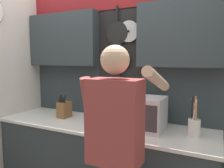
{
  "coord_description": "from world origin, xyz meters",
  "views": [
    {
      "loc": [
        1.1,
        -1.95,
        1.57
      ],
      "look_at": [
        0.02,
        0.22,
        1.29
      ],
      "focal_mm": 35.0,
      "sensor_mm": 36.0,
      "label": 1
    }
  ],
  "objects_px": {
    "microwave": "(140,113)",
    "utensil_crock": "(194,125)",
    "person": "(116,139)",
    "knife_block": "(64,109)"
  },
  "relations": [
    {
      "from": "utensil_crock",
      "to": "person",
      "type": "relative_size",
      "value": 0.21
    },
    {
      "from": "utensil_crock",
      "to": "microwave",
      "type": "bearing_deg",
      "value": -179.84
    },
    {
      "from": "microwave",
      "to": "knife_block",
      "type": "xyz_separation_m",
      "value": [
        -0.92,
        0.0,
        -0.06
      ]
    },
    {
      "from": "utensil_crock",
      "to": "person",
      "type": "xyz_separation_m",
      "value": [
        -0.48,
        -0.61,
        -0.0
      ]
    },
    {
      "from": "microwave",
      "to": "utensil_crock",
      "type": "height_order",
      "value": "utensil_crock"
    },
    {
      "from": "microwave",
      "to": "person",
      "type": "height_order",
      "value": "person"
    },
    {
      "from": "utensil_crock",
      "to": "person",
      "type": "bearing_deg",
      "value": -128.14
    },
    {
      "from": "knife_block",
      "to": "microwave",
      "type": "bearing_deg",
      "value": -0.03
    },
    {
      "from": "microwave",
      "to": "utensil_crock",
      "type": "relative_size",
      "value": 1.32
    },
    {
      "from": "knife_block",
      "to": "utensil_crock",
      "type": "distance_m",
      "value": 1.42
    }
  ]
}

